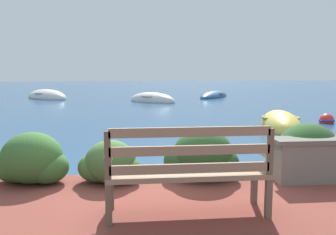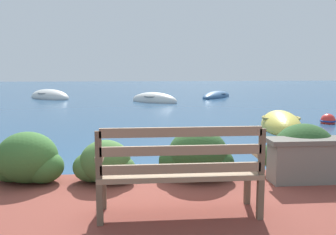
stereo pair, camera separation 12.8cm
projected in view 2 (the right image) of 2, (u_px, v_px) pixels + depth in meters
The scene contains 11 objects.
ground_plane at pixel (154, 187), 5.32m from camera, with size 80.00×80.00×0.00m.
park_bench at pixel (180, 169), 3.69m from camera, with size 1.62×0.48×0.93m.
hedge_clump_left at pixel (27, 161), 4.81m from camera, with size 0.97×0.70×0.66m.
hedge_clump_centre at pixel (105, 164), 4.82m from camera, with size 0.82×0.59×0.55m.
hedge_clump_right at pixel (197, 157), 4.95m from camera, with size 1.00×0.72×0.68m.
hedge_clump_far_right at pixel (303, 153), 5.12m from camera, with size 1.06×0.76×0.72m.
rowboat_nearest at pixel (281, 126), 10.39m from camera, with size 1.53×2.66×0.86m.
rowboat_far at pixel (154, 101), 18.28m from camera, with size 2.67×2.54×0.82m.
rowboat_outer at pixel (50, 97), 20.30m from camera, with size 3.03×3.03×0.88m.
rowboat_distant at pixel (216, 96), 21.13m from camera, with size 2.65×3.34×0.61m.
mooring_buoy at pixel (328, 121), 11.37m from camera, with size 0.48×0.48×0.43m.
Camera 2 is at (-0.26, -5.14, 1.70)m, focal length 40.00 mm.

